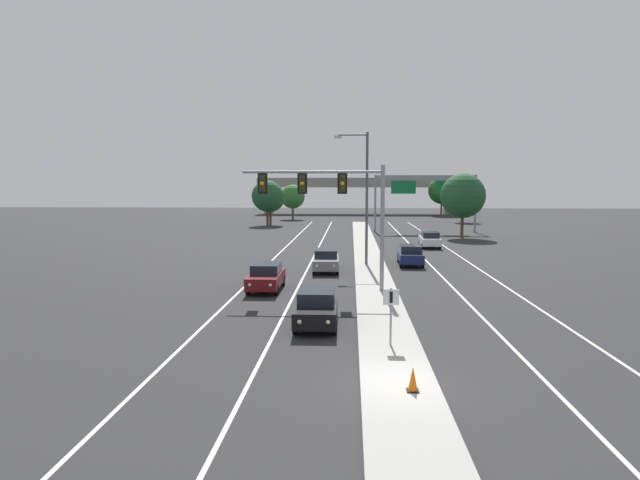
% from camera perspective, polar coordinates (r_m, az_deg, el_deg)
% --- Properties ---
extents(ground_plane, '(260.00, 260.00, 0.00)m').
position_cam_1_polar(ground_plane, '(17.71, 8.23, -14.86)').
color(ground_plane, '#28282B').
extents(median_island, '(2.40, 110.00, 0.15)m').
position_cam_1_polar(median_island, '(35.09, 5.68, -4.33)').
color(median_island, '#9E9B93').
rests_on(median_island, ground).
extents(lane_stripe_oncoming_center, '(0.14, 100.00, 0.01)m').
position_cam_1_polar(lane_stripe_oncoming_center, '(42.09, -1.14, -2.70)').
color(lane_stripe_oncoming_center, silver).
rests_on(lane_stripe_oncoming_center, ground).
extents(lane_stripe_receding_center, '(0.14, 100.00, 0.01)m').
position_cam_1_polar(lane_stripe_receding_center, '(42.43, 11.63, -2.75)').
color(lane_stripe_receding_center, silver).
rests_on(lane_stripe_receding_center, ground).
extents(edge_stripe_left, '(0.14, 100.00, 0.01)m').
position_cam_1_polar(edge_stripe_left, '(42.47, -5.59, -2.65)').
color(edge_stripe_left, silver).
rests_on(edge_stripe_left, ground).
extents(edge_stripe_right, '(0.14, 100.00, 0.01)m').
position_cam_1_polar(edge_stripe_right, '(43.04, 15.99, -2.74)').
color(edge_stripe_right, silver).
rests_on(edge_stripe_right, ground).
extents(overhead_signal_mast, '(8.15, 0.44, 7.20)m').
position_cam_1_polar(overhead_signal_mast, '(31.26, 1.37, 4.45)').
color(overhead_signal_mast, gray).
rests_on(overhead_signal_mast, median_island).
extents(median_sign_post, '(0.60, 0.10, 2.20)m').
position_cam_1_polar(median_sign_post, '(20.98, 7.42, -7.04)').
color(median_sign_post, gray).
rests_on(median_sign_post, median_island).
extents(street_lamp_median, '(2.58, 0.28, 10.00)m').
position_cam_1_polar(street_lamp_median, '(41.62, 4.61, 5.18)').
color(street_lamp_median, '#4C4C51').
rests_on(street_lamp_median, median_island).
extents(car_oncoming_black, '(1.86, 4.49, 1.58)m').
position_cam_1_polar(car_oncoming_black, '(24.38, -0.37, -7.02)').
color(car_oncoming_black, black).
rests_on(car_oncoming_black, ground).
extents(car_oncoming_darkred, '(1.82, 4.47, 1.58)m').
position_cam_1_polar(car_oncoming_darkred, '(32.53, -5.64, -3.80)').
color(car_oncoming_darkred, '#5B0F14').
rests_on(car_oncoming_darkred, ground).
extents(car_oncoming_grey, '(1.92, 4.51, 1.58)m').
position_cam_1_polar(car_oncoming_grey, '(39.33, 0.63, -2.10)').
color(car_oncoming_grey, slate).
rests_on(car_oncoming_grey, ground).
extents(car_receding_navy, '(1.93, 4.51, 1.58)m').
position_cam_1_polar(car_receding_navy, '(42.90, 9.41, -1.52)').
color(car_receding_navy, '#141E4C').
rests_on(car_receding_navy, ground).
extents(car_receding_white, '(1.90, 4.50, 1.58)m').
position_cam_1_polar(car_receding_white, '(55.30, 11.39, 0.08)').
color(car_receding_white, silver).
rests_on(car_receding_white, ground).
extents(traffic_cone_median_nose, '(0.36, 0.36, 0.74)m').
position_cam_1_polar(traffic_cone_median_nose, '(16.83, 9.67, -14.16)').
color(traffic_cone_median_nose, black).
rests_on(traffic_cone_median_nose, median_island).
extents(highway_sign_gantry, '(13.28, 0.42, 7.50)m').
position_cam_1_polar(highway_sign_gantry, '(72.77, 10.95, 5.65)').
color(highway_sign_gantry, gray).
rests_on(highway_sign_gantry, ground).
extents(overpass_bridge, '(42.40, 6.40, 7.65)m').
position_cam_1_polar(overpass_bridge, '(116.87, 3.98, 5.57)').
color(overpass_bridge, gray).
rests_on(overpass_bridge, ground).
extents(tree_far_left_a, '(4.55, 4.55, 6.59)m').
position_cam_1_polar(tree_far_left_a, '(84.41, -5.22, 4.47)').
color(tree_far_left_a, '#4C3823').
rests_on(tree_far_left_a, ground).
extents(tree_far_right_b, '(5.21, 5.21, 7.54)m').
position_cam_1_polar(tree_far_right_b, '(65.90, 14.69, 4.48)').
color(tree_far_right_b, '#4C3823').
rests_on(tree_far_right_b, ground).
extents(tree_far_left_b, '(4.32, 4.32, 6.26)m').
position_cam_1_polar(tree_far_left_b, '(98.30, -2.87, 4.55)').
color(tree_far_left_b, '#4C3823').
rests_on(tree_far_left_b, ground).
extents(tree_far_right_c, '(5.38, 5.38, 7.78)m').
position_cam_1_polar(tree_far_right_c, '(111.41, 12.59, 5.08)').
color(tree_far_right_c, '#4C3823').
rests_on(tree_far_right_c, ground).
extents(tree_far_left_c, '(4.76, 4.76, 6.89)m').
position_cam_1_polar(tree_far_left_c, '(83.43, -5.52, 4.59)').
color(tree_far_left_c, '#4C3823').
rests_on(tree_far_left_c, ground).
extents(tree_far_right_a, '(4.16, 4.16, 6.02)m').
position_cam_1_polar(tree_far_right_a, '(93.43, 14.69, 4.21)').
color(tree_far_right_a, '#4C3823').
rests_on(tree_far_right_a, ground).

